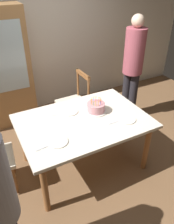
{
  "coord_description": "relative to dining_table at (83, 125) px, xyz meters",
  "views": [
    {
      "loc": [
        -1.02,
        -2.02,
        2.31
      ],
      "look_at": [
        0.05,
        0.0,
        0.84
      ],
      "focal_mm": 36.06,
      "sensor_mm": 36.0,
      "label": 1
    }
  ],
  "objects": [
    {
      "name": "fork_near_celebrant",
      "position": [
        -0.59,
        -0.26,
        0.08
      ],
      "size": [
        0.18,
        0.04,
        0.01
      ],
      "primitive_type": "cube",
      "rotation": [
        0.0,
        0.0,
        0.11
      ],
      "color": "silver",
      "rests_on": "dining_table"
    },
    {
      "name": "birthday_cake",
      "position": [
        0.23,
        0.09,
        0.14
      ],
      "size": [
        0.28,
        0.28,
        0.19
      ],
      "color": "silver",
      "rests_on": "dining_table"
    },
    {
      "name": "fork_near_guest",
      "position": [
        0.31,
        -0.22,
        0.08
      ],
      "size": [
        0.18,
        0.02,
        0.01
      ],
      "primitive_type": "cube",
      "rotation": [
        0.0,
        0.0,
        -0.03
      ],
      "color": "silver",
      "rests_on": "dining_table"
    },
    {
      "name": "back_wall",
      "position": [
        0.0,
        1.85,
        0.64
      ],
      "size": [
        6.4,
        0.1,
        2.6
      ],
      "primitive_type": "cube",
      "color": "silver",
      "rests_on": "ground"
    },
    {
      "name": "fork_far_side",
      "position": [
        -0.24,
        0.25,
        0.08
      ],
      "size": [
        0.18,
        0.05,
        0.01
      ],
      "primitive_type": "cube",
      "rotation": [
        0.0,
        0.0,
        -0.21
      ],
      "color": "silver",
      "rests_on": "dining_table"
    },
    {
      "name": "ground",
      "position": [
        0.0,
        0.0,
        -0.66
      ],
      "size": [
        6.4,
        6.4,
        0.0
      ],
      "primitive_type": "plane",
      "color": "brown"
    },
    {
      "name": "person_guest",
      "position": [
        1.26,
        0.7,
        0.35
      ],
      "size": [
        0.32,
        0.32,
        1.76
      ],
      "color": "#262328",
      "rests_on": "ground"
    },
    {
      "name": "plate_near_guest",
      "position": [
        0.47,
        -0.24,
        0.09
      ],
      "size": [
        0.22,
        0.22,
        0.01
      ],
      "primitive_type": "cylinder",
      "color": "white",
      "rests_on": "dining_table"
    },
    {
      "name": "chair_spindle_back",
      "position": [
        0.27,
        0.86,
        -0.2
      ],
      "size": [
        0.45,
        0.45,
        0.95
      ],
      "color": "beige",
      "rests_on": "ground"
    },
    {
      "name": "dining_table",
      "position": [
        0.0,
        0.0,
        0.0
      ],
      "size": [
        1.57,
        1.09,
        0.74
      ],
      "color": "silver",
      "rests_on": "ground"
    },
    {
      "name": "plate_far_side",
      "position": [
        -0.08,
        0.24,
        0.09
      ],
      "size": [
        0.22,
        0.22,
        0.01
      ],
      "primitive_type": "cylinder",
      "color": "white",
      "rests_on": "dining_table"
    },
    {
      "name": "plate_near_celebrant",
      "position": [
        -0.43,
        -0.24,
        0.09
      ],
      "size": [
        0.22,
        0.22,
        0.01
      ],
      "primitive_type": "cylinder",
      "color": "white",
      "rests_on": "dining_table"
    }
  ]
}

